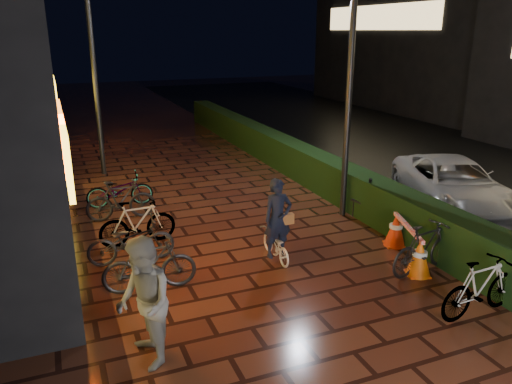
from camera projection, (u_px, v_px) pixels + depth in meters
name	position (u px, v px, depth m)	size (l,w,h in m)	color
ground	(316.00, 313.00, 8.04)	(80.00, 80.00, 0.00)	#381911
asphalt_road	(492.00, 175.00, 15.67)	(11.00, 60.00, 0.01)	black
hedge	(287.00, 155.00, 16.11)	(0.70, 20.00, 1.00)	black
bystander_person	(144.00, 303.00, 6.58)	(0.89, 0.69, 1.82)	#5F5F62
van	(453.00, 184.00, 12.70)	(2.03, 4.40, 1.22)	silver
lamp_post_hedge	(349.00, 91.00, 11.41)	(0.52, 0.15, 5.46)	black
lamp_post_sf	(95.00, 75.00, 14.89)	(0.53, 0.19, 5.58)	black
cyclist	(277.00, 231.00, 9.71)	(0.61, 1.17, 1.68)	silver
traffic_barrier	(407.00, 242.00, 9.82)	(0.93, 1.77, 0.72)	orange
cart_assembly	(367.00, 195.00, 11.98)	(0.68, 0.72, 1.11)	black
parked_bikes_storefront	(130.00, 219.00, 10.72)	(1.93, 5.32, 0.97)	black
parked_bikes_hedge	(450.00, 266.00, 8.56)	(1.84, 2.17, 0.97)	black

